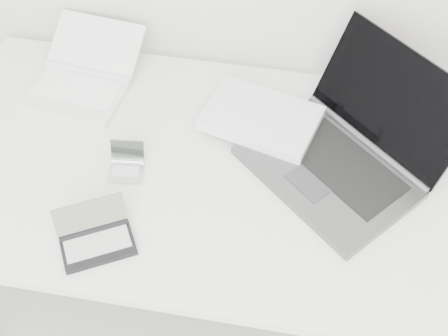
% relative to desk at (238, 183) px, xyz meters
% --- Properties ---
extents(desk, '(1.60, 0.80, 0.73)m').
position_rel_desk_xyz_m(desk, '(0.00, 0.00, 0.00)').
color(desk, white).
rests_on(desk, ground).
extents(laptop_large, '(0.69, 0.59, 0.26)m').
position_rel_desk_xyz_m(laptop_large, '(0.20, 0.11, 0.09)').
color(laptop_large, '#595B5E').
rests_on(laptop_large, desk).
extents(netbook_open_white, '(0.30, 0.36, 0.11)m').
position_rel_desk_xyz_m(netbook_open_white, '(-0.49, 0.23, 0.07)').
color(netbook_open_white, white).
rests_on(netbook_open_white, desk).
extents(pda_silver, '(0.09, 0.10, 0.07)m').
position_rel_desk_xyz_m(pda_silver, '(-0.28, -0.04, 0.06)').
color(pda_silver, silver).
rests_on(pda_silver, desk).
extents(palmtop_charcoal, '(0.21, 0.19, 0.09)m').
position_rel_desk_xyz_m(palmtop_charcoal, '(-0.29, -0.27, 0.06)').
color(palmtop_charcoal, black).
rests_on(palmtop_charcoal, desk).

